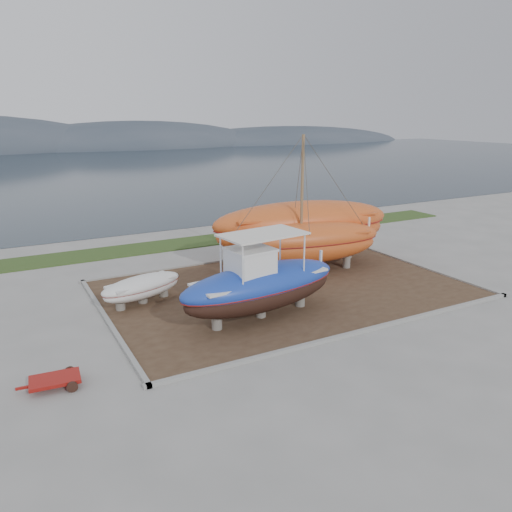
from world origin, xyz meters
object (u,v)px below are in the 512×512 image
white_dinghy (142,290)px  orange_bare_hull (302,233)px  orange_sailboat (309,206)px  red_trailer (55,382)px  blue_caique (261,276)px

white_dinghy → orange_bare_hull: orange_bare_hull is taller
white_dinghy → orange_sailboat: (9.72, 0.30, 3.22)m
white_dinghy → orange_bare_hull: (10.46, 2.01, 1.20)m
red_trailer → white_dinghy: bearing=56.8°
white_dinghy → red_trailer: size_ratio=1.76×
orange_bare_hull → blue_caique: bearing=-126.7°
orange_sailboat → orange_bare_hull: size_ratio=0.78×
red_trailer → orange_bare_hull: bearing=32.8°
white_dinghy → orange_sailboat: size_ratio=0.49×
orange_bare_hull → red_trailer: 17.33m
white_dinghy → orange_sailboat: bearing=-16.7°
blue_caique → orange_sailboat: size_ratio=0.90×
orange_sailboat → orange_bare_hull: (0.74, 1.71, -2.02)m
orange_bare_hull → orange_sailboat: bearing=-104.9°
red_trailer → blue_caique: bearing=16.6°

